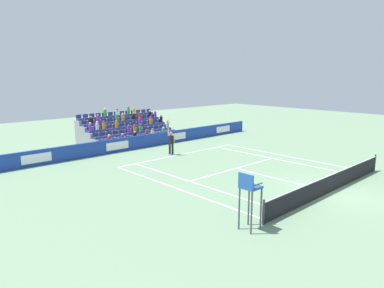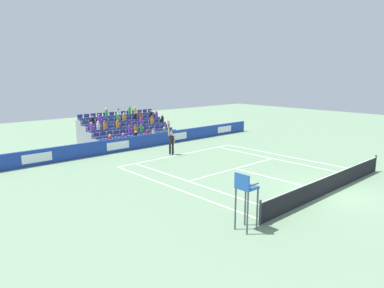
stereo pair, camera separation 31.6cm
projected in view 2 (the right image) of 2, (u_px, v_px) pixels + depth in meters
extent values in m
plane|color=gray|center=(329.00, 193.00, 18.18)|extent=(80.00, 80.00, 0.00)
cube|color=white|center=(181.00, 154.00, 26.80)|extent=(10.97, 0.10, 0.01)
cube|color=white|center=(235.00, 168.00, 22.82)|extent=(8.23, 0.10, 0.01)
cube|color=white|center=(277.00, 179.00, 20.50)|extent=(0.10, 6.40, 0.01)
cube|color=white|center=(194.00, 183.00, 19.77)|extent=(0.10, 11.89, 0.01)
cube|color=white|center=(278.00, 160.00, 25.21)|extent=(0.10, 11.89, 0.01)
cube|color=white|center=(175.00, 188.00, 18.87)|extent=(0.10, 11.89, 0.01)
cube|color=white|center=(288.00, 157.00, 26.11)|extent=(0.10, 11.89, 0.01)
cube|color=white|center=(181.00, 155.00, 26.73)|extent=(0.10, 0.20, 0.01)
cube|color=#193899|center=(150.00, 140.00, 29.63)|extent=(24.70, 0.20, 1.08)
cube|color=white|center=(225.00, 129.00, 35.67)|extent=(1.98, 0.01, 0.61)
cube|color=white|center=(178.00, 136.00, 31.59)|extent=(1.98, 0.01, 0.61)
cube|color=white|center=(118.00, 145.00, 27.51)|extent=(1.98, 0.01, 0.61)
cube|color=white|center=(37.00, 158.00, 23.43)|extent=(1.98, 0.01, 0.61)
cylinder|color=#33383D|center=(260.00, 213.00, 14.16)|extent=(0.10, 0.10, 1.07)
cylinder|color=#33383D|center=(375.00, 163.00, 22.00)|extent=(0.10, 0.10, 1.07)
cube|color=black|center=(330.00, 184.00, 18.09)|extent=(11.77, 0.02, 0.92)
cube|color=white|center=(331.00, 175.00, 18.00)|extent=(11.77, 0.04, 0.04)
cylinder|color=black|center=(173.00, 149.00, 26.66)|extent=(0.16, 0.16, 0.90)
cylinder|color=black|center=(170.00, 149.00, 26.54)|extent=(0.16, 0.16, 0.90)
cube|color=white|center=(173.00, 154.00, 26.74)|extent=(0.16, 0.28, 0.08)
cube|color=white|center=(170.00, 155.00, 26.62)|extent=(0.16, 0.28, 0.08)
cube|color=black|center=(171.00, 139.00, 26.45)|extent=(0.28, 0.39, 0.60)
sphere|color=#D3A884|center=(171.00, 133.00, 26.36)|extent=(0.24, 0.24, 0.24)
cylinder|color=#D3A884|center=(169.00, 132.00, 26.22)|extent=(0.09, 0.09, 0.62)
cylinder|color=#D3A884|center=(174.00, 139.00, 26.52)|extent=(0.09, 0.09, 0.56)
cylinder|color=black|center=(169.00, 126.00, 26.13)|extent=(0.04, 0.04, 0.28)
torus|color=red|center=(168.00, 122.00, 26.08)|extent=(0.08, 0.31, 0.31)
sphere|color=#D1E533|center=(168.00, 118.00, 26.02)|extent=(0.07, 0.07, 0.07)
cylinder|color=#474C54|center=(245.00, 205.00, 14.09)|extent=(0.07, 0.07, 1.71)
cylinder|color=#474C54|center=(257.00, 209.00, 13.66)|extent=(0.07, 0.07, 1.71)
cylinder|color=#474C54|center=(235.00, 209.00, 13.70)|extent=(0.07, 0.07, 1.71)
cylinder|color=#474C54|center=(247.00, 213.00, 13.26)|extent=(0.07, 0.07, 1.71)
cube|color=#23519E|center=(247.00, 187.00, 13.50)|extent=(0.70, 0.70, 0.08)
cube|color=#23519E|center=(242.00, 181.00, 13.23)|extent=(0.06, 0.70, 0.55)
cube|color=#474C54|center=(241.00, 181.00, 13.70)|extent=(0.56, 0.05, 0.04)
cube|color=#474C54|center=(254.00, 185.00, 13.24)|extent=(0.56, 0.05, 0.04)
cube|color=gray|center=(142.00, 142.00, 30.47)|extent=(8.06, 0.95, 0.42)
cube|color=navy|center=(175.00, 134.00, 32.87)|extent=(0.48, 0.44, 0.20)
cube|color=navy|center=(174.00, 131.00, 32.97)|extent=(0.48, 0.04, 0.30)
cube|color=navy|center=(170.00, 135.00, 32.46)|extent=(0.48, 0.44, 0.20)
cube|color=navy|center=(169.00, 132.00, 32.56)|extent=(0.48, 0.04, 0.30)
cube|color=navy|center=(165.00, 136.00, 32.05)|extent=(0.48, 0.44, 0.20)
cube|color=navy|center=(163.00, 133.00, 32.15)|extent=(0.48, 0.04, 0.30)
cube|color=navy|center=(159.00, 136.00, 31.64)|extent=(0.48, 0.44, 0.20)
cube|color=navy|center=(158.00, 133.00, 31.74)|extent=(0.48, 0.04, 0.30)
cube|color=navy|center=(154.00, 137.00, 31.23)|extent=(0.48, 0.44, 0.20)
cube|color=navy|center=(152.00, 134.00, 31.33)|extent=(0.48, 0.04, 0.30)
cube|color=navy|center=(148.00, 138.00, 30.82)|extent=(0.48, 0.44, 0.20)
cube|color=navy|center=(147.00, 135.00, 30.92)|extent=(0.48, 0.04, 0.30)
cube|color=navy|center=(142.00, 139.00, 30.41)|extent=(0.48, 0.44, 0.20)
cube|color=navy|center=(141.00, 136.00, 30.51)|extent=(0.48, 0.04, 0.30)
cube|color=navy|center=(136.00, 140.00, 30.00)|extent=(0.48, 0.44, 0.20)
cube|color=navy|center=(135.00, 137.00, 30.10)|extent=(0.48, 0.04, 0.30)
cube|color=navy|center=(130.00, 141.00, 29.59)|extent=(0.48, 0.44, 0.20)
cube|color=navy|center=(129.00, 137.00, 29.69)|extent=(0.48, 0.04, 0.30)
cube|color=navy|center=(124.00, 142.00, 29.18)|extent=(0.48, 0.44, 0.20)
cube|color=navy|center=(122.00, 138.00, 29.28)|extent=(0.48, 0.04, 0.30)
cube|color=navy|center=(117.00, 143.00, 28.78)|extent=(0.48, 0.44, 0.20)
cube|color=navy|center=(116.00, 139.00, 28.87)|extent=(0.48, 0.04, 0.30)
cube|color=navy|center=(110.00, 144.00, 28.37)|extent=(0.48, 0.44, 0.20)
cube|color=navy|center=(109.00, 140.00, 28.46)|extent=(0.48, 0.04, 0.30)
cube|color=navy|center=(104.00, 145.00, 27.96)|extent=(0.48, 0.44, 0.20)
cube|color=navy|center=(102.00, 141.00, 28.05)|extent=(0.48, 0.04, 0.30)
cube|color=gray|center=(136.00, 139.00, 31.12)|extent=(8.06, 0.95, 0.84)
cube|color=navy|center=(169.00, 129.00, 33.48)|extent=(0.48, 0.44, 0.20)
cube|color=navy|center=(168.00, 126.00, 33.57)|extent=(0.48, 0.04, 0.30)
cube|color=navy|center=(164.00, 129.00, 33.07)|extent=(0.48, 0.44, 0.20)
cube|color=navy|center=(162.00, 126.00, 33.16)|extent=(0.48, 0.04, 0.30)
cube|color=navy|center=(159.00, 130.00, 32.66)|extent=(0.48, 0.44, 0.20)
cube|color=navy|center=(157.00, 127.00, 32.75)|extent=(0.48, 0.04, 0.30)
cube|color=navy|center=(153.00, 131.00, 32.25)|extent=(0.48, 0.44, 0.20)
cube|color=navy|center=(152.00, 128.00, 32.35)|extent=(0.48, 0.04, 0.30)
cube|color=navy|center=(148.00, 131.00, 31.84)|extent=(0.48, 0.44, 0.20)
cube|color=navy|center=(146.00, 128.00, 31.94)|extent=(0.48, 0.04, 0.30)
cube|color=navy|center=(142.00, 132.00, 31.43)|extent=(0.48, 0.44, 0.20)
cube|color=navy|center=(141.00, 129.00, 31.53)|extent=(0.48, 0.04, 0.30)
cube|color=navy|center=(136.00, 133.00, 31.02)|extent=(0.48, 0.44, 0.20)
cube|color=navy|center=(135.00, 130.00, 31.12)|extent=(0.48, 0.04, 0.30)
cube|color=navy|center=(130.00, 134.00, 30.61)|extent=(0.48, 0.44, 0.20)
cube|color=navy|center=(129.00, 131.00, 30.71)|extent=(0.48, 0.04, 0.30)
cube|color=navy|center=(124.00, 134.00, 30.20)|extent=(0.48, 0.44, 0.20)
cube|color=navy|center=(123.00, 131.00, 30.30)|extent=(0.48, 0.04, 0.30)
cube|color=navy|center=(118.00, 135.00, 29.79)|extent=(0.48, 0.44, 0.20)
cube|color=navy|center=(116.00, 132.00, 29.89)|extent=(0.48, 0.04, 0.30)
cube|color=navy|center=(111.00, 136.00, 29.38)|extent=(0.48, 0.44, 0.20)
cube|color=navy|center=(110.00, 133.00, 29.48)|extent=(0.48, 0.04, 0.30)
cube|color=navy|center=(104.00, 137.00, 28.97)|extent=(0.48, 0.44, 0.20)
cube|color=navy|center=(103.00, 134.00, 29.07)|extent=(0.48, 0.04, 0.30)
cube|color=navy|center=(98.00, 138.00, 28.56)|extent=(0.48, 0.44, 0.20)
cube|color=navy|center=(96.00, 135.00, 28.66)|extent=(0.48, 0.04, 0.30)
cube|color=gray|center=(130.00, 135.00, 31.77)|extent=(8.06, 0.95, 1.26)
cube|color=navy|center=(163.00, 123.00, 34.08)|extent=(0.48, 0.44, 0.20)
cube|color=navy|center=(161.00, 120.00, 34.18)|extent=(0.48, 0.04, 0.30)
cube|color=navy|center=(158.00, 124.00, 33.67)|extent=(0.48, 0.44, 0.20)
cube|color=navy|center=(156.00, 121.00, 33.77)|extent=(0.48, 0.04, 0.30)
cube|color=navy|center=(152.00, 124.00, 33.27)|extent=(0.48, 0.44, 0.20)
cube|color=navy|center=(151.00, 122.00, 33.36)|extent=(0.48, 0.04, 0.30)
cube|color=navy|center=(147.00, 125.00, 32.86)|extent=(0.48, 0.44, 0.20)
cube|color=navy|center=(146.00, 122.00, 32.95)|extent=(0.48, 0.04, 0.30)
cube|color=navy|center=(142.00, 126.00, 32.45)|extent=(0.48, 0.44, 0.20)
cube|color=navy|center=(140.00, 123.00, 32.54)|extent=(0.48, 0.04, 0.30)
cube|color=navy|center=(136.00, 126.00, 32.04)|extent=(0.48, 0.44, 0.20)
cube|color=navy|center=(135.00, 123.00, 32.13)|extent=(0.48, 0.04, 0.30)
cube|color=navy|center=(130.00, 127.00, 31.63)|extent=(0.48, 0.44, 0.20)
cube|color=navy|center=(129.00, 124.00, 31.72)|extent=(0.48, 0.04, 0.30)
cube|color=navy|center=(124.00, 128.00, 31.22)|extent=(0.48, 0.44, 0.20)
cube|color=navy|center=(123.00, 125.00, 31.31)|extent=(0.48, 0.04, 0.30)
cube|color=navy|center=(118.00, 128.00, 30.81)|extent=(0.48, 0.44, 0.20)
cube|color=navy|center=(117.00, 125.00, 30.90)|extent=(0.48, 0.04, 0.30)
cube|color=navy|center=(112.00, 129.00, 30.40)|extent=(0.48, 0.44, 0.20)
cube|color=navy|center=(110.00, 126.00, 30.49)|extent=(0.48, 0.04, 0.30)
cube|color=navy|center=(105.00, 130.00, 29.99)|extent=(0.48, 0.44, 0.20)
cube|color=navy|center=(104.00, 127.00, 30.08)|extent=(0.48, 0.04, 0.30)
cube|color=navy|center=(99.00, 131.00, 29.58)|extent=(0.48, 0.44, 0.20)
cube|color=navy|center=(97.00, 127.00, 29.68)|extent=(0.48, 0.04, 0.30)
cube|color=navy|center=(92.00, 131.00, 29.17)|extent=(0.48, 0.44, 0.20)
cube|color=navy|center=(91.00, 128.00, 29.27)|extent=(0.48, 0.04, 0.30)
cube|color=gray|center=(125.00, 131.00, 32.42)|extent=(8.06, 0.95, 1.68)
cube|color=navy|center=(157.00, 118.00, 34.69)|extent=(0.48, 0.44, 0.20)
cube|color=navy|center=(156.00, 115.00, 34.79)|extent=(0.48, 0.04, 0.30)
cube|color=navy|center=(152.00, 119.00, 34.28)|extent=(0.48, 0.44, 0.20)
cube|color=navy|center=(150.00, 116.00, 34.38)|extent=(0.48, 0.04, 0.30)
cube|color=navy|center=(146.00, 119.00, 33.87)|extent=(0.48, 0.44, 0.20)
cube|color=navy|center=(145.00, 116.00, 33.97)|extent=(0.48, 0.04, 0.30)
cube|color=navy|center=(141.00, 120.00, 33.46)|extent=(0.48, 0.44, 0.20)
cube|color=navy|center=(140.00, 117.00, 33.56)|extent=(0.48, 0.04, 0.30)
cube|color=navy|center=(136.00, 120.00, 33.05)|extent=(0.48, 0.44, 0.20)
cube|color=navy|center=(134.00, 117.00, 33.15)|extent=(0.48, 0.04, 0.30)
cube|color=navy|center=(130.00, 121.00, 32.64)|extent=(0.48, 0.44, 0.20)
cube|color=navy|center=(129.00, 118.00, 32.74)|extent=(0.48, 0.04, 0.30)
cube|color=navy|center=(124.00, 121.00, 32.23)|extent=(0.48, 0.44, 0.20)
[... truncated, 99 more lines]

